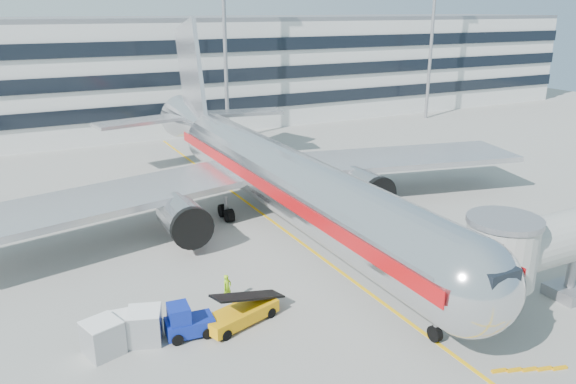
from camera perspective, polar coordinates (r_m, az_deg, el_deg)
name	(u,v)px	position (r m, az deg, el deg)	size (l,w,h in m)	color
ground	(351,279)	(37.18, 6.41, -8.81)	(180.00, 180.00, 0.00)	gray
lead_in_line	(282,228)	(45.05, -0.62, -3.72)	(0.25, 70.00, 0.01)	yellow
main_jet	(272,172)	(45.13, -1.62, 2.00)	(50.95, 48.70, 16.06)	silver
terminal	(136,72)	(87.81, -15.15, 11.68)	(150.00, 24.25, 15.60)	silver
light_mast_centre	(224,24)	(74.36, -6.48, 16.58)	(2.40, 1.20, 25.45)	gray
light_mast_east	(433,21)	(92.22, 14.51, 16.43)	(2.40, 1.20, 25.45)	gray
belt_loader	(240,313)	(32.06, -4.85, -12.17)	(4.80, 2.89, 2.25)	orange
baggage_tug	(186,322)	(31.25, -10.29, -12.89)	(2.65, 1.83, 1.90)	navy
cargo_container_left	(123,329)	(31.48, -16.38, -13.18)	(1.64, 1.64, 1.61)	#A6A8AD
cargo_container_right	(103,338)	(30.84, -18.32, -13.87)	(2.14, 2.14, 1.81)	#A6A8AD
cargo_container_front	(145,326)	(31.24, -14.35, -13.02)	(2.16, 2.16, 1.81)	#A6A8AD
ramp_worker	(227,288)	(34.28, -6.19, -9.67)	(0.62, 0.41, 1.70)	#94D616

